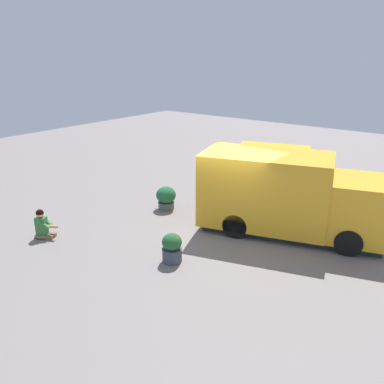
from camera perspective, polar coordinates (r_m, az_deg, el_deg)
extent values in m
plane|color=gray|center=(12.64, 5.67, -5.55)|extent=(40.00, 40.00, 0.00)
cube|color=gold|center=(12.42, 10.66, 0.45)|extent=(3.15, 4.33, 2.28)
cube|color=gold|center=(12.40, 23.26, -2.20)|extent=(2.43, 2.18, 1.74)
cube|color=black|center=(13.38, 11.51, 2.40)|extent=(0.65, 2.05, 0.80)
cube|color=orange|center=(13.42, 12.00, 6.66)|extent=(1.25, 2.40, 0.03)
cube|color=#1E272B|center=(12.78, 13.99, -5.26)|extent=(3.15, 5.53, 0.21)
cylinder|color=black|center=(11.78, 21.87, -6.85)|extent=(0.43, 0.80, 0.77)
cylinder|color=black|center=(13.52, 21.82, -3.45)|extent=(0.43, 0.80, 0.77)
cylinder|color=black|center=(12.04, 6.31, -4.90)|extent=(0.43, 0.80, 0.77)
cylinder|color=black|center=(13.74, 8.28, -1.82)|extent=(0.43, 0.80, 0.77)
ellipsoid|color=#806347|center=(12.94, -20.94, -5.92)|extent=(0.63, 0.66, 0.12)
cube|color=#806347|center=(12.77, -20.39, -6.20)|extent=(0.26, 0.37, 0.11)
cube|color=#806347|center=(12.92, -19.96, -5.83)|extent=(0.26, 0.37, 0.11)
cube|color=#38763F|center=(12.81, -21.12, -4.58)|extent=(0.34, 0.39, 0.54)
sphere|color=#D5AE8A|center=(12.67, -21.33, -3.00)|extent=(0.23, 0.23, 0.23)
sphere|color=black|center=(12.66, -21.34, -2.88)|extent=(0.23, 0.23, 0.23)
cube|color=#38763F|center=(12.64, -20.83, -4.51)|extent=(0.24, 0.35, 0.28)
cube|color=#38763F|center=(12.79, -20.40, -4.17)|extent=(0.24, 0.35, 0.28)
cylinder|color=#E2A457|center=(12.66, -19.91, -4.74)|extent=(0.27, 0.41, 0.09)
cube|color=#60A241|center=(12.66, -19.92, -4.67)|extent=(0.21, 0.33, 0.02)
cylinder|color=#4B5854|center=(14.26, -3.78, -1.94)|extent=(0.57, 0.57, 0.26)
torus|color=#51555B|center=(14.22, -3.79, -1.51)|extent=(0.60, 0.60, 0.04)
ellipsoid|color=#20623A|center=(14.12, -3.82, -0.44)|extent=(0.72, 0.72, 0.61)
sphere|color=#DF367D|center=(14.22, -4.82, 0.09)|extent=(0.06, 0.06, 0.06)
sphere|color=#D64997|center=(13.87, -3.16, -0.33)|extent=(0.08, 0.08, 0.08)
sphere|color=#F14B85|center=(13.89, -4.60, -0.61)|extent=(0.06, 0.06, 0.06)
sphere|color=#DA3590|center=(13.97, -2.82, -0.12)|extent=(0.08, 0.08, 0.08)
sphere|color=#DB4893|center=(13.83, -3.65, -0.28)|extent=(0.07, 0.07, 0.07)
cylinder|color=#414752|center=(10.73, -2.92, -9.16)|extent=(0.53, 0.53, 0.38)
torus|color=#3B4D4C|center=(10.64, -2.94, -8.33)|extent=(0.56, 0.56, 0.04)
ellipsoid|color=#235C2C|center=(10.54, -2.96, -7.28)|extent=(0.54, 0.54, 0.46)
sphere|color=#E03F2F|center=(10.57, -2.22, -6.38)|extent=(0.09, 0.09, 0.09)
sphere|color=red|center=(10.63, -3.79, -6.55)|extent=(0.07, 0.07, 0.07)
sphere|color=red|center=(10.54, -1.76, -6.95)|extent=(0.05, 0.05, 0.05)
sphere|color=red|center=(10.34, -2.74, -7.01)|extent=(0.07, 0.07, 0.07)
sphere|color=red|center=(10.42, -2.10, -6.82)|extent=(0.09, 0.09, 0.09)
cube|color=#8C624B|center=(16.56, 3.47, 2.37)|extent=(1.69, 0.70, 0.06)
cube|color=#39342C|center=(17.08, 5.01, 2.01)|extent=(0.14, 0.35, 0.44)
cube|color=#39342C|center=(16.19, 1.81, 1.09)|extent=(0.14, 0.35, 0.44)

